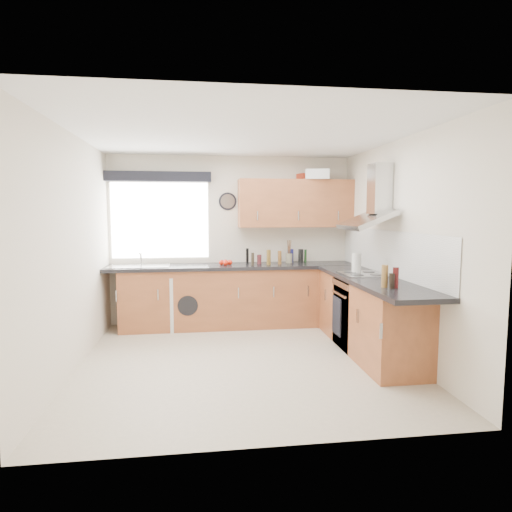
{
  "coord_description": "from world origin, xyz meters",
  "views": [
    {
      "loc": [
        -0.49,
        -4.65,
        1.67
      ],
      "look_at": [
        0.25,
        0.85,
        1.1
      ],
      "focal_mm": 30.0,
      "sensor_mm": 36.0,
      "label": 1
    }
  ],
  "objects": [
    {
      "name": "storage_box",
      "position": [
        1.12,
        1.72,
        2.2
      ],
      "size": [
        0.26,
        0.23,
        0.1
      ],
      "primitive_type": "cube",
      "rotation": [
        0.0,
        0.0,
        0.31
      ],
      "color": "#B5361D",
      "rests_on": "upper_cabinets"
    },
    {
      "name": "jar_0",
      "position": [
        0.86,
        1.66,
        1.01
      ],
      "size": [
        0.04,
        0.04,
        0.2
      ],
      "primitive_type": "cylinder",
      "color": "navy",
      "rests_on": "worktop_back"
    },
    {
      "name": "jar_8",
      "position": [
        0.39,
        1.55,
        0.98
      ],
      "size": [
        0.07,
        0.07,
        0.14
      ],
      "primitive_type": "cylinder",
      "color": "#511C1F",
      "rests_on": "worktop_back"
    },
    {
      "name": "window",
      "position": [
        -1.05,
        1.79,
        1.55
      ],
      "size": [
        1.4,
        0.02,
        1.1
      ],
      "primitive_type": "cube",
      "color": "silver",
      "rests_on": "wall_back"
    },
    {
      "name": "oven",
      "position": [
        1.5,
        0.3,
        0.42
      ],
      "size": [
        0.56,
        0.58,
        0.85
      ],
      "primitive_type": "cube",
      "color": "black",
      "rests_on": "ground_plane"
    },
    {
      "name": "bottle_1",
      "position": [
        1.47,
        -0.62,
        1.01
      ],
      "size": [
        0.06,
        0.06,
        0.21
      ],
      "primitive_type": "cylinder",
      "color": "#511112",
      "rests_on": "worktop_right"
    },
    {
      "name": "worktop_back",
      "position": [
        0.0,
        1.5,
        0.89
      ],
      "size": [
        3.6,
        0.62,
        0.05
      ],
      "primitive_type": "cube",
      "color": "black",
      "rests_on": "base_cab_back"
    },
    {
      "name": "sink",
      "position": [
        -1.33,
        1.5,
        0.95
      ],
      "size": [
        0.84,
        0.46,
        0.1
      ],
      "primitive_type": null,
      "color": "#AFB0B2",
      "rests_on": "worktop_back"
    },
    {
      "name": "ceiling",
      "position": [
        0.0,
        0.0,
        2.5
      ],
      "size": [
        3.6,
        3.6,
        0.02
      ],
      "primitive_type": "cube",
      "color": "white",
      "rests_on": "wall_back"
    },
    {
      "name": "upper_cabinets",
      "position": [
        0.95,
        1.62,
        1.8
      ],
      "size": [
        1.7,
        0.35,
        0.7
      ],
      "primitive_type": "cube",
      "color": "brown",
      "rests_on": "wall_back"
    },
    {
      "name": "jar_7",
      "position": [
        0.27,
        1.38,
        1.0
      ],
      "size": [
        0.04,
        0.04,
        0.18
      ],
      "primitive_type": "cylinder",
      "color": "#2C2418",
      "rests_on": "worktop_back"
    },
    {
      "name": "casserole",
      "position": [
        1.25,
        1.52,
        2.22
      ],
      "size": [
        0.4,
        0.34,
        0.14
      ],
      "primitive_type": "cube",
      "rotation": [
        0.0,
        0.0,
        -0.29
      ],
      "color": "silver",
      "rests_on": "upper_cabinets"
    },
    {
      "name": "base_cab_corner",
      "position": [
        1.5,
        1.5,
        0.43
      ],
      "size": [
        0.6,
        0.6,
        0.86
      ],
      "primitive_type": "cube",
      "color": "brown",
      "rests_on": "ground_plane"
    },
    {
      "name": "base_cab_right",
      "position": [
        1.51,
        0.15,
        0.43
      ],
      "size": [
        0.58,
        2.1,
        0.86
      ],
      "primitive_type": "cube",
      "color": "brown",
      "rests_on": "ground_plane"
    },
    {
      "name": "jar_3",
      "position": [
        0.51,
        1.42,
        1.02
      ],
      "size": [
        0.06,
        0.06,
        0.22
      ],
      "primitive_type": "cylinder",
      "color": "brown",
      "rests_on": "worktop_back"
    },
    {
      "name": "jar_6",
      "position": [
        0.9,
        1.65,
        1.01
      ],
      "size": [
        0.06,
        0.06,
        0.2
      ],
      "primitive_type": "cylinder",
      "color": "navy",
      "rests_on": "worktop_back"
    },
    {
      "name": "bottle_0",
      "position": [
        1.41,
        -0.66,
        0.99
      ],
      "size": [
        0.06,
        0.06,
        0.15
      ],
      "primitive_type": "cylinder",
      "color": "black",
      "rests_on": "worktop_right"
    },
    {
      "name": "utensil_pot",
      "position": [
        0.85,
        1.61,
        0.98
      ],
      "size": [
        0.12,
        0.12,
        0.14
      ],
      "primitive_type": "cylinder",
      "rotation": [
        0.0,
        0.0,
        -0.16
      ],
      "color": "gray",
      "rests_on": "worktop_back"
    },
    {
      "name": "wall_clock",
      "position": [
        -0.05,
        1.78,
        1.83
      ],
      "size": [
        0.27,
        0.04,
        0.27
      ],
      "primitive_type": "cylinder",
      "rotation": [
        1.57,
        0.0,
        0.0
      ],
      "color": "black",
      "rests_on": "wall_back"
    },
    {
      "name": "jar_5",
      "position": [
        0.68,
        1.47,
        1.01
      ],
      "size": [
        0.05,
        0.05,
        0.2
      ],
      "primitive_type": "cylinder",
      "color": "brown",
      "rests_on": "worktop_back"
    },
    {
      "name": "hob_plate",
      "position": [
        1.5,
        0.3,
        0.92
      ],
      "size": [
        0.52,
        0.52,
        0.01
      ],
      "primitive_type": "cube",
      "color": "#AFB0B2",
      "rests_on": "worktop_right"
    },
    {
      "name": "worktop_right",
      "position": [
        1.5,
        0.0,
        0.89
      ],
      "size": [
        0.62,
        2.42,
        0.05
      ],
      "primitive_type": "cube",
      "color": "black",
      "rests_on": "base_cab_right"
    },
    {
      "name": "washing_machine",
      "position": [
        -0.65,
        1.49,
        0.38
      ],
      "size": [
        0.56,
        0.54,
        0.77
      ],
      "primitive_type": "cube",
      "rotation": [
        0.0,
        0.0,
        0.08
      ],
      "color": "silver",
      "rests_on": "ground_plane"
    },
    {
      "name": "window_blind",
      "position": [
        -1.05,
        1.7,
        2.18
      ],
      "size": [
        1.5,
        0.18,
        0.14
      ],
      "primitive_type": "cube",
      "color": "black",
      "rests_on": "wall_back"
    },
    {
      "name": "jar_2",
      "position": [
        0.22,
        1.58,
        1.02
      ],
      "size": [
        0.04,
        0.04,
        0.23
      ],
      "primitive_type": "cylinder",
      "color": "black",
      "rests_on": "worktop_back"
    },
    {
      "name": "jar_1",
      "position": [
        1.12,
        1.67,
        1.01
      ],
      "size": [
        0.04,
        0.04,
        0.19
      ],
      "primitive_type": "cylinder",
      "color": "#184319",
      "rests_on": "worktop_back"
    },
    {
      "name": "jar_4",
      "position": [
        1.03,
        1.59,
        1.01
      ],
      "size": [
        0.07,
        0.07,
        0.21
      ],
      "primitive_type": "cylinder",
      "color": "black",
      "rests_on": "worktop_back"
    },
    {
      "name": "wall_right",
      "position": [
        1.8,
        0.0,
        1.25
      ],
      "size": [
        0.02,
        3.6,
        2.5
      ],
      "primitive_type": "cube",
      "color": "silver",
      "rests_on": "ground_plane"
    },
    {
      "name": "wall_back",
      "position": [
        0.0,
        1.8,
        1.25
      ],
      "size": [
        3.6,
        0.02,
        2.5
      ],
      "primitive_type": "cube",
      "color": "silver",
      "rests_on": "ground_plane"
    },
    {
      "name": "bottle_2",
      "position": [
        1.37,
        -0.58,
        1.02
      ],
      "size": [
        0.07,
        0.07,
        0.23
      ],
      "primitive_type": "cylinder",
      "color": "brown",
      "rests_on": "worktop_right"
    },
    {
      "name": "extractor_hood",
      "position": [
        1.6,
        0.3,
        1.77
      ],
      "size": [
        0.52,
        0.78,
        0.66
      ],
      "primitive_type": null,
      "color": "#AFB0B2",
      "rests_on": "wall_right"
    },
    {
      "name": "splashback",
      "position": [
        1.79,
        0.3,
        1.18
      ],
      "size": [
        0.01,
        3.0,
        0.54
      ],
      "primitive_type": "cube",
      "color": "white",
      "rests_on": "wall_right"
    },
    {
      "name": "tomato_cluster",
      "position": [
        -0.11,
        1.47,
        0.95
      ],
      "size": [
        0.17,
        0.17,
        0.07
      ],
      "primitive_type": null,
      "rotation": [
        0.0,
        0.0,
        -0.06
      ],
      "color": "red",
      "rests_on": "worktop_back"
    },
    {
      "name": "wall_left",
      "position": [
        -1.8,
        0.0,
        1.25
      ],
      "size": [
        0.02,
        3.6,
        2.5
      ],
      "primitive_type": "cube",
      "color": "silver",
      "rests_on": "ground_plane"
    },
    {
      "name": "ground_plane",
      "position": [
        0.0,
        0.0,
        0.0
      ],
      "size": [
        3.6,
        3.6,
        0.0
      ],
      "primitive_type": "plane",
      "color": "beige"
    },
    {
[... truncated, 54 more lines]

